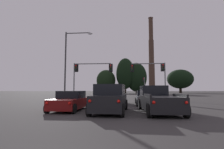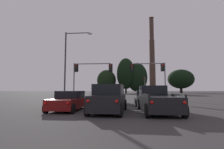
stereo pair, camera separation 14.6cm
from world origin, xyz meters
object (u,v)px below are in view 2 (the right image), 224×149
Objects in this scene: traffic_light_overhead_left at (87,72)px; street_lamp at (69,58)px; smokestack at (152,62)px; sedan_right_lane_front at (145,98)px; traffic_light_far_right at (144,83)px; pickup_truck_center_lane_front at (112,96)px; sedan_left_lane_second at (70,101)px; traffic_light_overhead_right at (153,71)px; suv_center_lane_second at (109,99)px; pickup_truck_right_lane_second at (156,100)px.

traffic_light_overhead_left is 0.64× the size of street_lamp.
sedan_right_lane_front is at bearing -98.15° from smokestack.
traffic_light_far_right is (10.72, 25.50, -0.80)m from traffic_light_overhead_left.
sedan_left_lane_second is at bearing -114.32° from pickup_truck_center_lane_front.
traffic_light_overhead_right is 0.60× the size of street_lamp.
suv_center_lane_second is at bearing -70.54° from traffic_light_overhead_left.
pickup_truck_right_lane_second is 14.95m from traffic_light_overhead_right.
traffic_light_overhead_right is 121.47m from smokestack.
traffic_light_overhead_right is (8.11, 13.80, 3.62)m from sedan_left_lane_second.
traffic_light_overhead_right is 24.25m from traffic_light_far_right.
traffic_light_far_right is 97.98m from smokestack.
traffic_light_overhead_right reaches higher than traffic_light_overhead_left.
street_lamp is at bearing -102.75° from smokestack.
traffic_light_far_right is (6.39, 31.76, 2.64)m from pickup_truck_center_lane_front.
traffic_light_overhead_left is at bearing 98.26° from sedan_left_lane_second.
pickup_truck_center_lane_front is at bearing 115.62° from pickup_truck_right_lane_second.
pickup_truck_right_lane_second is at bearing 10.58° from suv_center_lane_second.
sedan_left_lane_second is at bearing -100.37° from smokestack.
smokestack reaches higher than traffic_light_overhead_left.
smokestack is (21.63, 126.21, 23.76)m from pickup_truck_center_lane_front.
pickup_truck_right_lane_second is at bearing -94.06° from traffic_light_far_right.
street_lamp is (-12.52, -28.22, 2.31)m from traffic_light_far_right.
pickup_truck_right_lane_second is 38.83m from traffic_light_far_right.
smokestack is at bearing 80.09° from sedan_left_lane_second.
pickup_truck_right_lane_second is 136.39m from smokestack.
street_lamp reaches higher than pickup_truck_center_lane_front.
smokestack is at bearing 77.25° from street_lamp.
pickup_truck_right_lane_second is at bearing -58.74° from traffic_light_overhead_left.
smokestack reaches higher than street_lamp.
pickup_truck_center_lane_front reaches higher than sedan_left_lane_second.
traffic_light_overhead_left is (-4.80, 13.59, 3.34)m from suv_center_lane_second.
pickup_truck_center_lane_front is at bearing -99.73° from smokestack.
traffic_light_overhead_right is (5.49, 7.54, 3.49)m from pickup_truck_center_lane_front.
suv_center_lane_second is at bearing -98.61° from traffic_light_far_right.
smokestack reaches higher than traffic_light_overhead_right.
traffic_light_overhead_right is at bearing 60.02° from sedan_left_lane_second.
traffic_light_overhead_left reaches higher than pickup_truck_center_lane_front.
street_lamp is at bearing -123.44° from traffic_light_overhead_left.
suv_center_lane_second is 39.61m from traffic_light_far_right.
sedan_right_lane_front is 1.00× the size of sedan_left_lane_second.
pickup_truck_right_lane_second is 7.79m from pickup_truck_center_lane_front.
suv_center_lane_second is 1.05× the size of sedan_right_lane_front.
smokestack reaches higher than traffic_light_far_right.
sedan_left_lane_second is at bearing -137.77° from sedan_right_lane_front.
sedan_left_lane_second is at bearing 163.46° from suv_center_lane_second.
traffic_light_overhead_left is 1.14× the size of traffic_light_far_right.
traffic_light_far_right is (5.92, 39.09, 2.54)m from suv_center_lane_second.
smokestack is at bearing 78.64° from pickup_truck_center_lane_front.
suv_center_lane_second is at bearing -174.26° from pickup_truck_right_lane_second.
street_lamp reaches higher than pickup_truck_right_lane_second.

